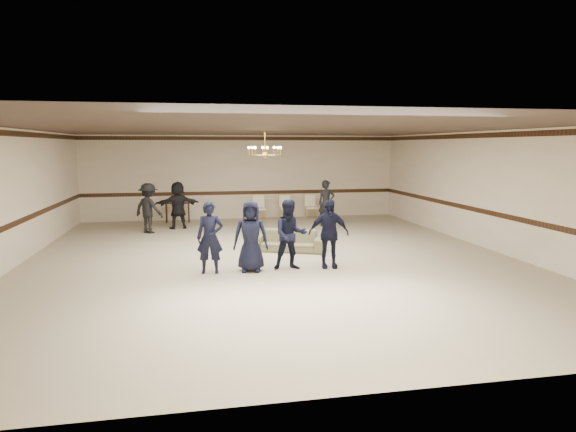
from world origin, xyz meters
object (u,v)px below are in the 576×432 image
Objects in this scene: boy_a at (210,238)px; adult_mid at (178,205)px; adult_left at (149,208)px; console_table at (178,212)px; settee at (289,241)px; banquet_chair_right at (311,207)px; adult_right at (326,203)px; banquet_chair_left at (259,208)px; banquet_chair_mid at (286,208)px; chandelier at (265,143)px; boy_c at (290,235)px; boy_d at (329,233)px; boy_b at (251,236)px.

adult_mid is (-0.87, 6.21, 0.01)m from boy_a.
console_table is at bearing -75.40° from adult_left.
console_table is at bearing 139.77° from settee.
adult_left is 2.30m from console_table.
adult_right is at bearing -83.39° from banquet_chair_right.
banquet_chair_mid is (1.00, 0.00, 0.00)m from banquet_chair_left.
chandelier is 0.59× the size of boy_c.
boy_d is 1.68× the size of banquet_chair_right.
console_table is at bearing 111.61° from boy_c.
banquet_chair_right is at bearing 4.65° from banquet_chair_left.
boy_c is 6.29m from adult_right.
banquet_chair_mid reaches higher than settee.
chandelier reaches higher than console_table.
boy_a is 1.00× the size of boy_c.
adult_mid is (-1.77, 6.21, 0.01)m from boy_b.
boy_a is 1.80m from boy_c.
adult_right is 2.00m from banquet_chair_mid.
console_table is (-0.93, 7.60, -0.42)m from boy_a.
boy_a is at bearing -116.28° from banquet_chair_mid.
settee is at bearing -119.79° from adult_right.
adult_left is 6.01m from adult_right.
banquet_chair_right is at bearing 64.12° from chandelier.
boy_c is 0.85× the size of settee.
adult_left is at bearing 134.90° from boy_d.
banquet_chair_left is at bearing -169.68° from adult_mid.
settee is 4.40m from adult_right.
console_table is (-4.00, 0.20, -0.10)m from banquet_chair_mid.
adult_mid reaches higher than boy_b.
settee is at bearing 81.89° from boy_c.
chandelier reaches higher than settee.
boy_a is at bearing -171.21° from boy_b.
boy_b is at bearing 7.43° from boy_a.
boy_a is 8.45m from banquet_chair_right.
chandelier is 5.75m from banquet_chair_left.
boy_c is at bearing -65.71° from console_table.
adult_mid reaches higher than boy_a.
boy_b is 1.68× the size of banquet_chair_right.
banquet_chair_left is (2.94, 1.20, -0.33)m from adult_mid.
adult_right is 2.71m from banquet_chair_left.
boy_d is at bearing 108.07° from adult_mid.
adult_left is 6.15m from banquet_chair_right.
banquet_chair_left is at bearing 89.83° from boy_b.
settee is 1.17× the size of adult_right.
boy_a is at bearing -117.90° from banquet_chair_right.
banquet_chair_right is (4.07, 7.40, -0.32)m from boy_a.
boy_b is at bearing -174.18° from boy_d.
adult_mid is 3.19m from banquet_chair_left.
settee is at bearing 111.57° from boy_d.
boy_a is at bearing -125.00° from chandelier.
boy_b is 1.68× the size of banquet_chair_left.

